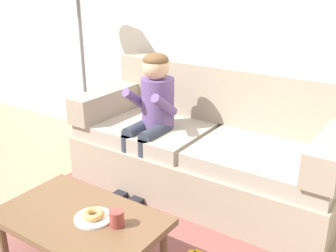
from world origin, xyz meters
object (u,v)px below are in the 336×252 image
at_px(coffee_table, 80,223).
at_px(couch, 208,150).
at_px(mug, 117,218).
at_px(person_child, 152,109).
at_px(donut, 93,214).

bearing_deg(coffee_table, couch, 85.34).
distance_m(coffee_table, mug, 0.25).
distance_m(coffee_table, person_child, 1.16).
height_order(couch, coffee_table, couch).
xyz_separation_m(person_child, donut, (0.37, -1.06, -0.24)).
relative_size(coffee_table, person_child, 0.85).
distance_m(donut, mug, 0.15).
distance_m(person_child, mug, 1.18).
bearing_deg(mug, coffee_table, -168.10).
relative_size(person_child, mug, 12.24).
bearing_deg(person_child, coffee_table, -75.11).
distance_m(couch, donut, 1.27).
relative_size(person_child, donut, 9.18).
xyz_separation_m(couch, coffee_table, (-0.11, -1.29, 0.01)).
relative_size(couch, mug, 23.19).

